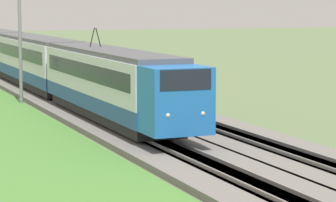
# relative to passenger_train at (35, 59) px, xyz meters

# --- Properties ---
(ballast_main) EXTENTS (240.00, 4.40, 0.30)m
(ballast_main) POSITION_rel_passenger_train_xyz_m (-7.21, 0.00, -2.31)
(ballast_main) COLOR slate
(ballast_main) RESTS_ON ground
(ballast_adjacent) EXTENTS (240.00, 4.40, 0.30)m
(ballast_adjacent) POSITION_rel_passenger_train_xyz_m (-7.21, -4.22, -2.31)
(ballast_adjacent) COLOR slate
(ballast_adjacent) RESTS_ON ground
(track_main) EXTENTS (240.00, 1.57, 0.45)m
(track_main) POSITION_rel_passenger_train_xyz_m (-7.21, 0.00, -2.30)
(track_main) COLOR #4C4238
(track_main) RESTS_ON ground
(track_adjacent) EXTENTS (240.00, 1.57, 0.45)m
(track_adjacent) POSITION_rel_passenger_train_xyz_m (-7.21, -4.22, -2.30)
(track_adjacent) COLOR #4C4238
(track_adjacent) RESTS_ON ground
(passenger_train) EXTENTS (58.49, 2.89, 5.22)m
(passenger_train) POSITION_rel_passenger_train_xyz_m (0.00, 0.00, 0.00)
(passenger_train) COLOR blue
(passenger_train) RESTS_ON ground
(catenary_mast_mid) EXTENTS (0.22, 2.56, 7.84)m
(catenary_mast_mid) POSITION_rel_passenger_train_xyz_m (-8.08, 2.59, 1.60)
(catenary_mast_mid) COLOR slate
(catenary_mast_mid) RESTS_ON ground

